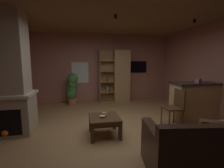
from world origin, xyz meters
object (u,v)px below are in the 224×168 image
(table_book_1, at_px, (103,116))
(dining_chair, at_px, (175,105))
(wall_mounted_tv, at_px, (137,67))
(kitchen_bar_counter, at_px, (198,101))
(leather_couch, at_px, (205,152))
(table_book_0, at_px, (104,116))
(potted_floor_plant, at_px, (72,88))
(stone_fireplace, at_px, (8,80))
(coffee_table, at_px, (104,120))
(bookshelf_cabinet, at_px, (119,77))
(table_book_2, at_px, (104,113))
(tissue_box, at_px, (198,81))

(table_book_1, bearing_deg, dining_chair, 7.32)
(wall_mounted_tv, bearing_deg, kitchen_bar_counter, -72.23)
(leather_couch, height_order, dining_chair, dining_chair)
(table_book_0, height_order, potted_floor_plant, potted_floor_plant)
(stone_fireplace, height_order, coffee_table, stone_fireplace)
(coffee_table, xyz_separation_m, table_book_0, (-0.01, 0.02, 0.09))
(stone_fireplace, relative_size, table_book_1, 24.59)
(stone_fireplace, height_order, dining_chair, stone_fireplace)
(wall_mounted_tv, bearing_deg, dining_chair, -90.91)
(wall_mounted_tv, bearing_deg, potted_floor_plant, -172.59)
(bookshelf_cabinet, relative_size, wall_mounted_tv, 2.41)
(table_book_1, relative_size, wall_mounted_tv, 0.13)
(bookshelf_cabinet, distance_m, leather_couch, 4.44)
(leather_couch, height_order, table_book_2, leather_couch)
(kitchen_bar_counter, height_order, table_book_2, kitchen_bar_counter)
(bookshelf_cabinet, relative_size, table_book_2, 20.39)
(table_book_1, height_order, wall_mounted_tv, wall_mounted_tv)
(tissue_box, bearing_deg, potted_floor_plant, 144.80)
(table_book_0, bearing_deg, wall_mounted_tv, 59.01)
(table_book_0, bearing_deg, stone_fireplace, 165.51)
(leather_couch, xyz_separation_m, wall_mounted_tv, (0.60, 4.59, 1.08))
(tissue_box, relative_size, wall_mounted_tv, 0.14)
(kitchen_bar_counter, distance_m, table_book_1, 2.80)
(kitchen_bar_counter, height_order, table_book_0, kitchen_bar_counter)
(stone_fireplace, xyz_separation_m, leather_couch, (3.29, -2.00, -0.90))
(coffee_table, distance_m, dining_chair, 1.83)
(kitchen_bar_counter, xyz_separation_m, coffee_table, (-2.70, -0.48, -0.19))
(bookshelf_cabinet, xyz_separation_m, kitchen_bar_counter, (1.65, -2.44, -0.49))
(leather_couch, relative_size, dining_chair, 1.89)
(kitchen_bar_counter, distance_m, table_book_2, 2.72)
(kitchen_bar_counter, relative_size, potted_floor_plant, 1.27)
(stone_fireplace, distance_m, dining_chair, 3.92)
(kitchen_bar_counter, bearing_deg, table_book_2, -171.23)
(leather_couch, bearing_deg, coffee_table, 130.74)
(coffee_table, xyz_separation_m, wall_mounted_tv, (1.85, 3.13, 1.05))
(table_book_1, relative_size, table_book_2, 1.08)
(leather_couch, xyz_separation_m, dining_chair, (0.55, 1.63, 0.22))
(kitchen_bar_counter, height_order, dining_chair, kitchen_bar_counter)
(dining_chair, xyz_separation_m, potted_floor_plant, (-2.61, 2.61, 0.10))
(coffee_table, bearing_deg, bookshelf_cabinet, 70.17)
(bookshelf_cabinet, height_order, potted_floor_plant, bookshelf_cabinet)
(dining_chair, height_order, wall_mounted_tv, wall_mounted_tv)
(leather_couch, relative_size, coffee_table, 2.60)
(stone_fireplace, height_order, table_book_1, stone_fireplace)
(dining_chair, bearing_deg, wall_mounted_tv, 89.09)
(stone_fireplace, xyz_separation_m, wall_mounted_tv, (3.89, 2.59, 0.18))
(bookshelf_cabinet, xyz_separation_m, leather_couch, (0.20, -4.38, -0.70))
(table_book_1, bearing_deg, table_book_0, 70.78)
(kitchen_bar_counter, xyz_separation_m, wall_mounted_tv, (-0.85, 2.65, 0.86))
(bookshelf_cabinet, bearing_deg, potted_floor_plant, -175.85)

